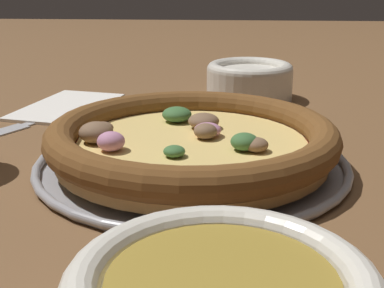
{
  "coord_description": "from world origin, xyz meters",
  "views": [
    {
      "loc": [
        -0.47,
        -0.03,
        0.18
      ],
      "look_at": [
        0.0,
        0.0,
        0.02
      ],
      "focal_mm": 50.0,
      "sensor_mm": 36.0,
      "label": 1
    }
  ],
  "objects_px": {
    "pizza_tray": "(192,163)",
    "napkin": "(67,105)",
    "bowl_far": "(250,80)",
    "pizza": "(191,140)",
    "fork": "(45,119)"
  },
  "relations": [
    {
      "from": "pizza_tray",
      "to": "napkin",
      "type": "relative_size",
      "value": 1.61
    },
    {
      "from": "pizza_tray",
      "to": "napkin",
      "type": "distance_m",
      "value": 0.28
    },
    {
      "from": "fork",
      "to": "bowl_far",
      "type": "bearing_deg",
      "value": 146.02
    },
    {
      "from": "napkin",
      "to": "bowl_far",
      "type": "bearing_deg",
      "value": -74.59
    },
    {
      "from": "pizza_tray",
      "to": "fork",
      "type": "relative_size",
      "value": 1.8
    },
    {
      "from": "bowl_far",
      "to": "napkin",
      "type": "distance_m",
      "value": 0.26
    },
    {
      "from": "pizza",
      "to": "napkin",
      "type": "bearing_deg",
      "value": 40.46
    },
    {
      "from": "pizza",
      "to": "fork",
      "type": "height_order",
      "value": "pizza"
    },
    {
      "from": "pizza_tray",
      "to": "bowl_far",
      "type": "bearing_deg",
      "value": -12.71
    },
    {
      "from": "napkin",
      "to": "fork",
      "type": "height_order",
      "value": "napkin"
    },
    {
      "from": "bowl_far",
      "to": "napkin",
      "type": "xyz_separation_m",
      "value": [
        -0.07,
        0.25,
        -0.02
      ]
    },
    {
      "from": "bowl_far",
      "to": "fork",
      "type": "distance_m",
      "value": 0.29
    },
    {
      "from": "pizza_tray",
      "to": "bowl_far",
      "type": "distance_m",
      "value": 0.29
    },
    {
      "from": "pizza_tray",
      "to": "fork",
      "type": "xyz_separation_m",
      "value": [
        0.15,
        0.19,
        -0.0
      ]
    },
    {
      "from": "pizza",
      "to": "napkin",
      "type": "height_order",
      "value": "pizza"
    }
  ]
}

